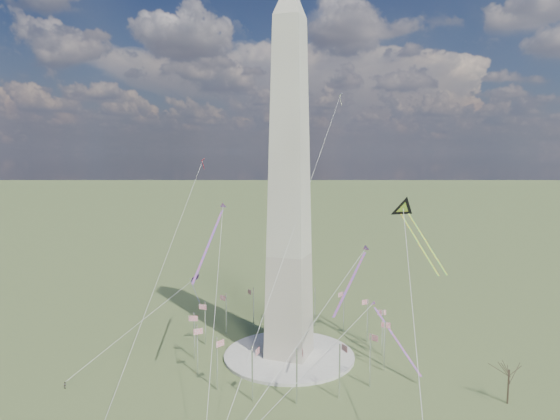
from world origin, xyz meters
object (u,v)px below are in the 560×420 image
(washington_monument, at_px, (289,184))
(kite_delta_black, at_px, (405,212))
(tree_near, at_px, (509,367))
(person_west, at_px, (65,385))

(washington_monument, distance_m, kite_delta_black, 33.18)
(washington_monument, bearing_deg, tree_near, -8.04)
(tree_near, xyz_separation_m, person_west, (-99.25, -28.05, -7.68))
(washington_monument, xyz_separation_m, kite_delta_black, (28.81, 14.37, -8.02))
(tree_near, distance_m, person_west, 103.43)
(tree_near, relative_size, kite_delta_black, 0.59)
(tree_near, xyz_separation_m, kite_delta_black, (-25.83, 22.09, 31.44))
(washington_monument, xyz_separation_m, person_west, (-44.62, -35.77, -47.15))
(person_west, relative_size, kite_delta_black, 0.08)
(person_west, height_order, kite_delta_black, kite_delta_black)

